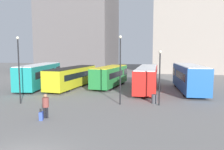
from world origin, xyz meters
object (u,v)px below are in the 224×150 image
Objects in this scene: bus_3 at (147,77)px; suitcase at (41,116)px; traveler at (46,104)px; lamp_post_1 at (19,65)px; lamp_post_0 at (160,73)px; lamp_post_2 at (120,65)px; trash_bin at (154,99)px; bus_2 at (110,76)px; bus_0 at (40,75)px; bus_1 at (73,76)px; bus_4 at (189,77)px.

suitcase is at bearing 155.31° from bus_3.
traveler is 0.29× the size of lamp_post_1.
traveler is 0.36× the size of lamp_post_0.
lamp_post_0 is at bearing -169.51° from bus_3.
bus_3 reaches higher than suitcase.
lamp_post_2 is 4.69m from trash_bin.
lamp_post_1 is at bearing 159.09° from bus_2.
traveler is at bearing -158.19° from bus_0.
bus_0 is 1.02× the size of bus_1.
bus_0 is 9.88m from bus_2.
bus_0 is 10.33m from lamp_post_1.
bus_2 is 12.04m from lamp_post_0.
bus_0 is at bearing 156.54° from trash_bin.
bus_1 is 10.51m from lamp_post_1.
bus_0 reaches higher than bus_1.
bus_3 is 9.37m from lamp_post_2.
bus_4 is at bearing -58.23° from traveler.
bus_3 is 7.90m from trash_bin.
lamp_post_2 is (4.85, 5.80, 3.42)m from suitcase.
bus_1 is 10.23m from bus_3.
lamp_post_0 reaches higher than traveler.
suitcase is (3.26, -14.46, -1.22)m from bus_1.
bus_4 is at bearing 31.19° from lamp_post_1.
bus_3 reaches higher than bus_1.
bus_3 is 5.19m from bus_4.
trash_bin is (6.26, -9.14, -1.14)m from bus_2.
suitcase is 1.05× the size of trash_bin.
trash_bin is at bearing -171.86° from bus_3.
lamp_post_0 is (11.70, -8.27, 1.49)m from bus_1.
traveler is 10.27m from lamp_post_0.
bus_4 is at bearing -57.46° from suitcase.
lamp_post_2 is (-7.30, -8.58, 1.93)m from bus_4.
lamp_post_0 is (16.34, -7.65, 1.28)m from bus_0.
bus_4 is 19.64m from lamp_post_1.
lamp_post_0 reaches higher than bus_2.
bus_3 is at bearing 83.34° from bus_4.
bus_2 is at bearing 75.80° from bus_3.
lamp_post_1 is at bearing -167.92° from trash_bin.
lamp_post_2 is at bearing 136.26° from bus_4.
lamp_post_2 is at bearing -132.37° from bus_1.
bus_0 is 14.90m from bus_3.
bus_2 is 10.83× the size of suitcase.
bus_3 is 16.31m from suitcase.
lamp_post_0 reaches higher than bus_4.
bus_3 is 2.47× the size of lamp_post_0.
suitcase is at bearing -138.97° from trash_bin.
lamp_post_1 reaches higher than traveler.
bus_2 is 10.96m from lamp_post_2.
bus_4 is 1.72× the size of lamp_post_1.
bus_0 is 15.57m from traveler.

